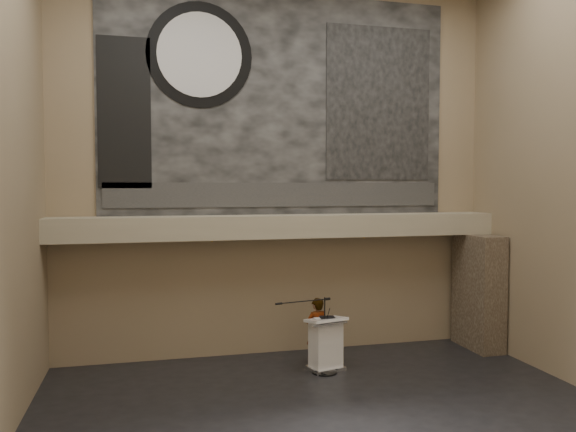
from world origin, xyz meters
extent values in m
plane|color=black|center=(0.00, 0.00, 0.00)|extent=(10.00, 10.00, 0.00)
cube|color=#877355|center=(0.00, 4.00, 4.25)|extent=(10.00, 0.02, 8.50)
cube|color=#877355|center=(0.00, -4.00, 4.25)|extent=(10.00, 0.02, 8.50)
cube|color=gray|center=(0.00, 3.60, 2.95)|extent=(10.00, 0.80, 0.50)
cylinder|color=#B2893D|center=(-1.60, 3.55, 2.67)|extent=(0.04, 0.04, 0.06)
cylinder|color=#B2893D|center=(1.90, 3.55, 2.67)|extent=(0.04, 0.04, 0.06)
cube|color=black|center=(0.00, 3.97, 5.70)|extent=(8.00, 0.05, 5.00)
cube|color=#2B2B2B|center=(0.00, 3.93, 3.65)|extent=(7.76, 0.02, 0.55)
cylinder|color=black|center=(-1.80, 3.93, 6.70)|extent=(2.30, 0.02, 2.30)
cylinder|color=silver|center=(-1.80, 3.91, 6.70)|extent=(1.84, 0.02, 1.84)
cube|color=black|center=(2.40, 3.93, 5.80)|extent=(2.60, 0.02, 3.60)
cube|color=black|center=(-3.40, 3.93, 5.40)|extent=(1.10, 0.02, 3.20)
cube|color=#423528|center=(4.65, 3.15, 1.35)|extent=(0.60, 1.40, 2.70)
cube|color=silver|center=(0.63, 2.47, 0.04)|extent=(0.80, 0.68, 0.08)
cube|color=white|center=(0.63, 2.47, 0.56)|extent=(0.69, 0.55, 0.96)
cube|color=white|center=(0.63, 2.45, 1.07)|extent=(0.89, 0.72, 0.14)
cube|color=black|center=(0.65, 2.42, 1.12)|extent=(0.32, 0.27, 0.04)
cube|color=silver|center=(0.50, 2.42, 1.10)|extent=(0.23, 0.29, 0.00)
imported|color=white|center=(0.56, 2.91, 0.72)|extent=(0.60, 0.48, 1.44)
cylinder|color=black|center=(0.56, 2.32, 0.01)|extent=(0.52, 0.52, 0.02)
cylinder|color=black|center=(0.56, 2.32, 0.78)|extent=(0.03, 0.03, 1.57)
cylinder|color=black|center=(0.05, 2.22, 1.53)|extent=(1.13, 0.24, 0.02)
camera|label=1|loc=(-2.94, -8.54, 3.83)|focal=35.00mm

